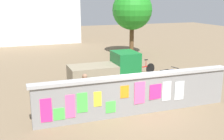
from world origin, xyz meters
TOP-DOWN VIEW (x-y plane):
  - ground at (0.00, 8.00)m, footprint 60.00×60.00m
  - poster_wall at (-0.01, -0.00)m, footprint 8.41×0.42m
  - auto_rickshaw_truck at (0.00, 3.63)m, footprint 3.61×1.53m
  - motorcycle at (3.25, 3.13)m, footprint 1.87×0.69m
  - bicycle_near at (2.91, 5.27)m, footprint 1.67×0.57m
  - person_walking at (-1.90, 0.90)m, footprint 0.47×0.47m
  - tree_roadside at (4.82, 11.51)m, footprint 3.23×3.23m
  - building_background at (-3.29, 21.27)m, footprint 11.58×4.69m

SIDE VIEW (x-z plane):
  - ground at x=0.00m, z-range 0.00..0.00m
  - bicycle_near at x=2.91m, z-range -0.11..0.84m
  - motorcycle at x=3.25m, z-range 0.03..0.90m
  - poster_wall at x=-0.01m, z-range 0.02..1.67m
  - auto_rickshaw_truck at x=0.00m, z-range -0.02..1.83m
  - person_walking at x=-1.90m, z-range 0.18..1.80m
  - tree_roadside at x=4.82m, z-range 1.01..6.30m
  - building_background at x=-3.29m, z-range 0.02..7.55m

